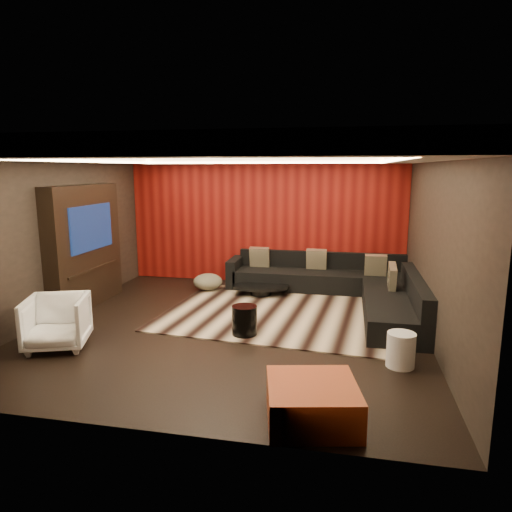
% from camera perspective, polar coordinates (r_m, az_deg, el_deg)
% --- Properties ---
extents(floor, '(6.00, 6.00, 0.02)m').
position_cam_1_polar(floor, '(7.37, -3.26, -8.90)').
color(floor, black).
rests_on(floor, ground).
extents(ceiling, '(6.00, 6.00, 0.02)m').
position_cam_1_polar(ceiling, '(6.94, -3.51, 13.56)').
color(ceiling, silver).
rests_on(ceiling, ground).
extents(wall_back, '(6.00, 0.02, 2.80)m').
position_cam_1_polar(wall_back, '(9.93, 1.08, 4.63)').
color(wall_back, black).
rests_on(wall_back, ground).
extents(wall_left, '(0.02, 6.00, 2.80)m').
position_cam_1_polar(wall_left, '(8.31, -23.89, 2.46)').
color(wall_left, black).
rests_on(wall_left, ground).
extents(wall_right, '(0.02, 6.00, 2.80)m').
position_cam_1_polar(wall_right, '(6.90, 21.57, 1.08)').
color(wall_right, black).
rests_on(wall_right, ground).
extents(red_feature_wall, '(5.98, 0.05, 2.78)m').
position_cam_1_polar(red_feature_wall, '(9.90, 1.04, 4.60)').
color(red_feature_wall, '#6B0C0A').
rests_on(red_feature_wall, ground).
extents(soffit_back, '(6.00, 0.60, 0.22)m').
position_cam_1_polar(soffit_back, '(9.57, 0.76, 12.12)').
color(soffit_back, silver).
rests_on(soffit_back, ground).
extents(soffit_front, '(6.00, 0.60, 0.22)m').
position_cam_1_polar(soffit_front, '(4.39, -12.88, 13.32)').
color(soffit_front, silver).
rests_on(soffit_front, ground).
extents(soffit_left, '(0.60, 4.80, 0.22)m').
position_cam_1_polar(soffit_left, '(8.07, -22.77, 11.53)').
color(soffit_left, silver).
rests_on(soffit_left, ground).
extents(soffit_right, '(0.60, 4.80, 0.22)m').
position_cam_1_polar(soffit_right, '(6.77, 19.71, 12.02)').
color(soffit_right, silver).
rests_on(soffit_right, ground).
extents(cove_back, '(4.80, 0.08, 0.04)m').
position_cam_1_polar(cove_back, '(9.24, 0.36, 11.61)').
color(cove_back, '#FFD899').
rests_on(cove_back, ground).
extents(cove_front, '(4.80, 0.08, 0.04)m').
position_cam_1_polar(cove_front, '(4.70, -11.10, 12.11)').
color(cove_front, '#FFD899').
rests_on(cove_front, ground).
extents(cove_left, '(0.08, 4.80, 0.04)m').
position_cam_1_polar(cove_left, '(7.88, -20.64, 11.05)').
color(cove_left, '#FFD899').
rests_on(cove_left, ground).
extents(cove_right, '(0.08, 4.80, 0.04)m').
position_cam_1_polar(cove_right, '(6.73, 16.74, 11.43)').
color(cove_right, '#FFD899').
rests_on(cove_right, ground).
extents(tv_surround, '(0.30, 2.00, 2.20)m').
position_cam_1_polar(tv_surround, '(8.76, -20.64, 1.10)').
color(tv_surround, black).
rests_on(tv_surround, ground).
extents(tv_screen, '(0.04, 1.30, 0.80)m').
position_cam_1_polar(tv_screen, '(8.63, -19.89, 3.36)').
color(tv_screen, black).
rests_on(tv_screen, ground).
extents(tv_shelf, '(0.04, 1.60, 0.04)m').
position_cam_1_polar(tv_shelf, '(8.75, -19.57, -1.51)').
color(tv_shelf, black).
rests_on(tv_shelf, ground).
extents(rug, '(4.25, 3.34, 0.02)m').
position_cam_1_polar(rug, '(7.97, 3.41, -7.21)').
color(rug, '#C8B292').
rests_on(rug, floor).
extents(coffee_table, '(1.29, 1.29, 0.19)m').
position_cam_1_polar(coffee_table, '(9.07, 0.61, -4.25)').
color(coffee_table, black).
rests_on(coffee_table, rug).
extents(drum_stool, '(0.49, 0.49, 0.44)m').
position_cam_1_polar(drum_stool, '(6.92, -1.45, -8.03)').
color(drum_stool, black).
rests_on(drum_stool, rug).
extents(striped_pouf, '(0.77, 0.77, 0.33)m').
position_cam_1_polar(striped_pouf, '(9.47, -6.04, -3.21)').
color(striped_pouf, beige).
rests_on(striped_pouf, rug).
extents(white_side_table, '(0.44, 0.44, 0.45)m').
position_cam_1_polar(white_side_table, '(6.18, 17.65, -11.12)').
color(white_side_table, white).
rests_on(white_side_table, floor).
extents(orange_ottoman, '(1.04, 1.04, 0.39)m').
position_cam_1_polar(orange_ottoman, '(4.79, 7.03, -17.71)').
color(orange_ottoman, '#A83515').
rests_on(orange_ottoman, floor).
extents(armchair, '(1.02, 1.03, 0.74)m').
position_cam_1_polar(armchair, '(7.01, -23.64, -7.60)').
color(armchair, white).
rests_on(armchair, floor).
extents(sectional_sofa, '(3.65, 3.50, 0.75)m').
position_cam_1_polar(sectional_sofa, '(8.85, 10.82, -3.84)').
color(sectional_sofa, black).
rests_on(sectional_sofa, floor).
extents(throw_pillows, '(2.89, 1.69, 0.50)m').
position_cam_1_polar(throw_pillows, '(9.17, 9.52, -0.98)').
color(throw_pillows, '#BCAE8A').
rests_on(throw_pillows, sectional_sofa).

